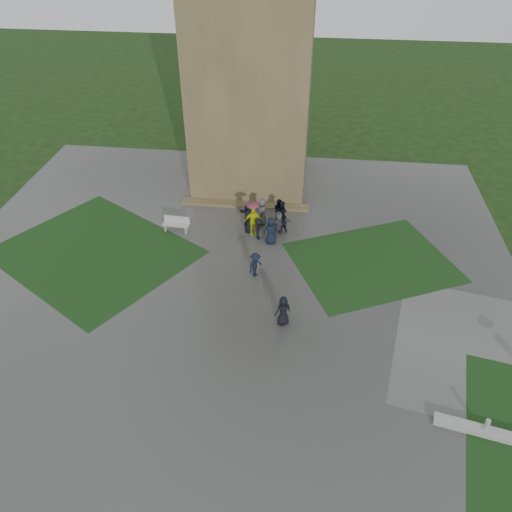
# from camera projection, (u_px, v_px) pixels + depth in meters

# --- Properties ---
(ground) EXTENTS (120.00, 120.00, 0.00)m
(ground) POSITION_uv_depth(u_px,v_px,m) (219.00, 307.00, 26.85)
(ground) COLOR black
(plaza) EXTENTS (34.00, 34.00, 0.02)m
(plaza) POSITION_uv_depth(u_px,v_px,m) (225.00, 284.00, 28.43)
(plaza) COLOR #383835
(plaza) RESTS_ON ground
(lawn_inset_left) EXTENTS (14.10, 13.46, 0.01)m
(lawn_inset_left) POSITION_uv_depth(u_px,v_px,m) (95.00, 252.00, 30.81)
(lawn_inset_left) COLOR black
(lawn_inset_left) RESTS_ON plaza
(lawn_inset_right) EXTENTS (11.12, 10.15, 0.01)m
(lawn_inset_right) POSITION_uv_depth(u_px,v_px,m) (372.00, 262.00, 30.01)
(lawn_inset_right) COLOR black
(lawn_inset_right) RESTS_ON plaza
(tower) EXTENTS (8.00, 8.00, 18.00)m
(tower) POSITION_uv_depth(u_px,v_px,m) (252.00, 57.00, 33.40)
(tower) COLOR brown
(tower) RESTS_ON ground
(tower_plinth) EXTENTS (9.00, 0.80, 0.22)m
(tower_plinth) POSITION_uv_depth(u_px,v_px,m) (245.00, 205.00, 35.20)
(tower_plinth) COLOR brown
(tower_plinth) RESTS_ON plaza
(bench) EXTENTS (1.75, 0.65, 1.00)m
(bench) POSITION_uv_depth(u_px,v_px,m) (176.00, 224.00, 32.47)
(bench) COLOR #ACADA8
(bench) RESTS_ON plaza
(visitor_cluster) EXTENTS (3.68, 3.60, 2.35)m
(visitor_cluster) POSITION_uv_depth(u_px,v_px,m) (264.00, 219.00, 32.13)
(visitor_cluster) COLOR black
(visitor_cluster) RESTS_ON plaza
(pedestrian_mid) EXTENTS (0.99, 1.14, 1.57)m
(pedestrian_mid) POSITION_uv_depth(u_px,v_px,m) (255.00, 265.00, 28.52)
(pedestrian_mid) COLOR black
(pedestrian_mid) RESTS_ON plaza
(pedestrian_near) EXTENTS (1.01, 0.90, 1.72)m
(pedestrian_near) POSITION_uv_depth(u_px,v_px,m) (283.00, 311.00, 25.36)
(pedestrian_near) COLOR black
(pedestrian_near) RESTS_ON plaza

